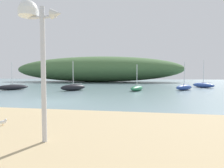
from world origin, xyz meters
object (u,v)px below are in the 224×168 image
mast_structure (35,27)px  sailboat_by_sandbar (203,85)px  sailboat_mid_channel (184,87)px  sailboat_far_right (73,87)px  sailboat_far_left (137,88)px  seagull_by_mast (3,122)px  sailboat_off_point (12,87)px

mast_structure → sailboat_by_sandbar: sailboat_by_sandbar is taller
sailboat_by_sandbar → sailboat_mid_channel: sailboat_by_sandbar is taller
mast_structure → sailboat_far_right: (-5.40, 15.91, -2.67)m
sailboat_far_left → seagull_by_mast: size_ratio=12.01×
sailboat_by_sandbar → sailboat_far_left: sailboat_by_sandbar is taller
sailboat_off_point → sailboat_far_left: size_ratio=1.13×
mast_structure → sailboat_by_sandbar: bearing=64.8°
sailboat_by_sandbar → seagull_by_mast: (-13.06, -22.54, -0.04)m
sailboat_far_right → sailboat_far_left: size_ratio=1.09×
sailboat_by_sandbar → sailboat_off_point: bearing=-161.6°
sailboat_by_sandbar → seagull_by_mast: 26.05m
mast_structure → sailboat_far_right: 17.01m
sailboat_mid_channel → sailboat_far_left: bearing=-161.4°
sailboat_mid_channel → sailboat_off_point: bearing=-171.1°
sailboat_far_right → sailboat_far_left: 7.40m
sailboat_off_point → sailboat_by_sandbar: bearing=18.4°
sailboat_far_right → seagull_by_mast: sailboat_far_right is taller
sailboat_far_right → seagull_by_mast: 15.18m
sailboat_mid_channel → sailboat_by_sandbar: bearing=53.3°
sailboat_off_point → seagull_by_mast: sailboat_off_point is taller
sailboat_by_sandbar → sailboat_off_point: 25.56m
mast_structure → sailboat_far_right: mast_structure is taller
mast_structure → sailboat_off_point: mast_structure is taller
sailboat_by_sandbar → sailboat_mid_channel: bearing=-126.7°
sailboat_by_sandbar → seagull_by_mast: size_ratio=15.03×
sailboat_off_point → sailboat_far_left: 15.12m
sailboat_by_sandbar → sailboat_off_point: (-24.25, -8.07, -0.03)m
sailboat_by_sandbar → sailboat_mid_channel: size_ratio=1.19×
sailboat_off_point → seagull_by_mast: 18.29m
sailboat_mid_channel → sailboat_far_right: (-12.90, -2.92, 0.05)m
mast_structure → sailboat_mid_channel: mast_structure is taller
sailboat_far_right → mast_structure: bearing=-71.3°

